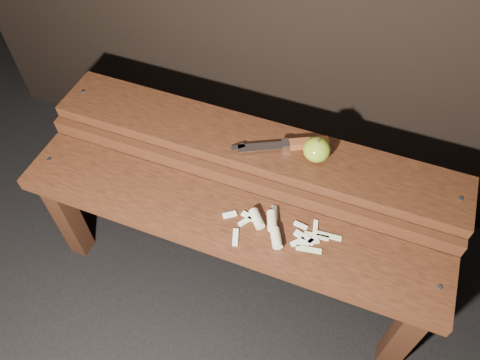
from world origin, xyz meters
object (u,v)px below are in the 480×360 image
(apple, at_px, (317,150))
(knife, at_px, (296,144))
(bench_rear_tier, at_px, (253,161))
(bench_front_tier, at_px, (224,233))

(apple, relative_size, knife, 0.31)
(bench_rear_tier, height_order, knife, knife)
(knife, bearing_deg, apple, -16.83)
(bench_rear_tier, relative_size, apple, 15.32)
(bench_front_tier, distance_m, apple, 0.34)
(bench_front_tier, bearing_deg, apple, 52.44)
(bench_front_tier, bearing_deg, knife, 64.99)
(bench_rear_tier, height_order, apple, apple)
(bench_front_tier, xyz_separation_m, knife, (0.12, 0.25, 0.16))
(bench_front_tier, relative_size, knife, 4.76)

